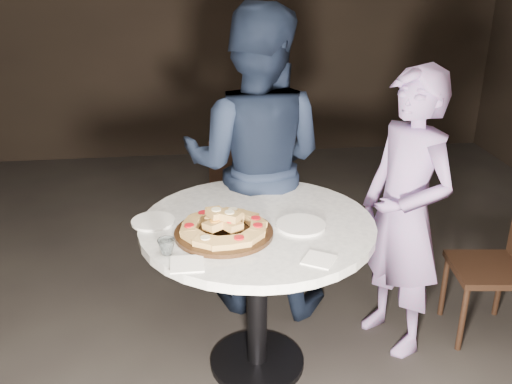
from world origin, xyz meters
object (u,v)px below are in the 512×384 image
chair_far (244,191)px  diner_teal (405,215)px  water_glass (166,247)px  chair_right (505,259)px  table (257,251)px  serving_board (224,233)px  diner_navy (255,164)px  focaccia_pile (224,224)px

chair_far → diner_teal: bearing=137.0°
water_glass → diner_teal: 1.24m
chair_right → diner_teal: diner_teal is taller
table → serving_board: (-0.16, -0.11, 0.16)m
chair_far → chair_right: size_ratio=1.10×
diner_teal → table: bearing=-103.2°
diner_navy → focaccia_pile: bearing=90.3°
focaccia_pile → chair_far: focaccia_pile is taller
serving_board → diner_teal: size_ratio=0.29×
serving_board → water_glass: water_glass is taller
table → water_glass: (-0.41, -0.25, 0.19)m
chair_far → chair_right: chair_far is taller
serving_board → water_glass: bearing=-149.8°
focaccia_pile → chair_right: 1.59m
diner_teal → focaccia_pile: bearing=-98.4°
focaccia_pile → chair_right: size_ratio=0.49×
table → diner_navy: diner_navy is taller
serving_board → diner_navy: (0.23, 0.73, 0.05)m
diner_navy → table: bearing=101.6°
chair_right → water_glass: bearing=-71.1°
table → serving_board: size_ratio=3.13×
serving_board → chair_far: (0.21, 1.22, -0.32)m
focaccia_pile → water_glass: bearing=-149.7°
water_glass → chair_right: 1.85m
serving_board → focaccia_pile: focaccia_pile is taller
serving_board → diner_navy: 0.77m
table → diner_teal: size_ratio=0.91×
serving_board → chair_right: 1.58m
chair_far → diner_navy: (0.02, -0.49, 0.37)m
table → chair_far: bearing=87.6°
serving_board → chair_far: bearing=80.2°
water_glass → diner_teal: size_ratio=0.05×
serving_board → diner_teal: (0.93, 0.24, -0.08)m
focaccia_pile → chair_right: focaccia_pile is taller
table → chair_right: 1.37m
water_glass → diner_teal: bearing=18.0°
focaccia_pile → chair_far: size_ratio=0.44×
water_glass → chair_right: bearing=11.9°
focaccia_pile → diner_teal: (0.93, 0.24, -0.12)m
table → focaccia_pile: size_ratio=3.51×
chair_far → diner_teal: size_ratio=0.59×
water_glass → chair_right: water_glass is taller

